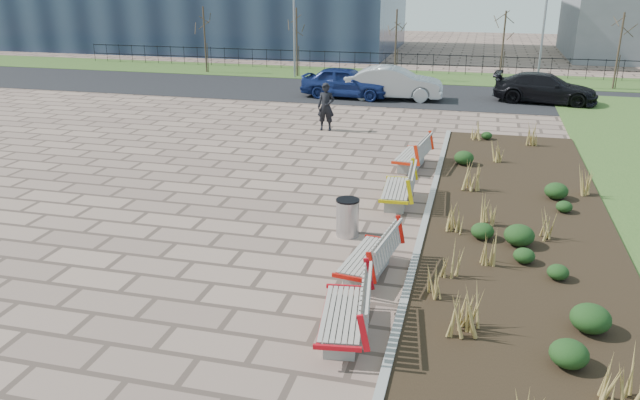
% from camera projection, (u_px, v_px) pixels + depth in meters
% --- Properties ---
extents(ground, '(120.00, 120.00, 0.00)m').
position_uv_depth(ground, '(213.00, 283.00, 12.80)').
color(ground, '#876C5C').
rests_on(ground, ground).
extents(planting_bed, '(4.50, 18.00, 0.10)m').
position_uv_depth(planting_bed, '(520.00, 221.00, 15.87)').
color(planting_bed, black).
rests_on(planting_bed, ground).
extents(planting_curb, '(0.16, 18.00, 0.15)m').
position_uv_depth(planting_curb, '(428.00, 212.00, 16.41)').
color(planting_curb, gray).
rests_on(planting_curb, ground).
extents(grass_verge_far, '(80.00, 5.00, 0.04)m').
position_uv_depth(grass_verge_far, '(398.00, 76.00, 38.26)').
color(grass_verge_far, '#33511E').
rests_on(grass_verge_far, ground).
extents(road, '(80.00, 7.00, 0.02)m').
position_uv_depth(road, '(382.00, 94.00, 32.81)').
color(road, black).
rests_on(road, ground).
extents(bench_a, '(1.18, 2.20, 1.00)m').
position_uv_depth(bench_a, '(343.00, 311.00, 10.79)').
color(bench_a, red).
rests_on(bench_a, ground).
extents(bench_b, '(1.18, 2.20, 1.00)m').
position_uv_depth(bench_b, '(368.00, 254.00, 12.97)').
color(bench_b, '#B8140C').
rests_on(bench_b, ground).
extents(bench_c, '(1.00, 2.14, 1.00)m').
position_uv_depth(bench_c, '(397.00, 187.00, 17.03)').
color(bench_c, '#D9C20B').
rests_on(bench_c, ground).
extents(bench_d, '(1.16, 2.20, 1.00)m').
position_uv_depth(bench_d, '(412.00, 153.00, 20.23)').
color(bench_d, red).
rests_on(bench_d, ground).
extents(litter_bin, '(0.55, 0.55, 0.91)m').
position_uv_depth(litter_bin, '(348.00, 218.00, 14.99)').
color(litter_bin, '#B2B2B7').
rests_on(litter_bin, ground).
extents(pedestrian, '(0.72, 0.50, 1.90)m').
position_uv_depth(pedestrian, '(326.00, 107.00, 24.93)').
color(pedestrian, black).
rests_on(pedestrian, ground).
extents(car_blue, '(4.62, 2.09, 1.54)m').
position_uv_depth(car_blue, '(346.00, 82.00, 31.47)').
color(car_blue, navy).
rests_on(car_blue, road).
extents(car_silver, '(4.93, 1.93, 1.60)m').
position_uv_depth(car_silver, '(394.00, 83.00, 31.07)').
color(car_silver, '#9DA0A4').
rests_on(car_silver, road).
extents(car_black, '(5.09, 2.60, 1.41)m').
position_uv_depth(car_black, '(545.00, 88.00, 30.23)').
color(car_black, black).
rests_on(car_black, road).
extents(tree_a, '(1.40, 1.40, 4.00)m').
position_uv_depth(tree_a, '(205.00, 40.00, 39.01)').
color(tree_a, '#4C3D2D').
rests_on(tree_a, grass_verge_far).
extents(tree_b, '(1.40, 1.40, 4.00)m').
position_uv_depth(tree_b, '(297.00, 42.00, 37.61)').
color(tree_b, '#4C3D2D').
rests_on(tree_b, grass_verge_far).
extents(tree_c, '(1.40, 1.40, 4.00)m').
position_uv_depth(tree_c, '(396.00, 45.00, 36.21)').
color(tree_c, '#4C3D2D').
rests_on(tree_c, grass_verge_far).
extents(tree_d, '(1.40, 1.40, 4.00)m').
position_uv_depth(tree_d, '(503.00, 48.00, 34.80)').
color(tree_d, '#4C3D2D').
rests_on(tree_d, grass_verge_far).
extents(tree_e, '(1.40, 1.40, 4.00)m').
position_uv_depth(tree_e, '(619.00, 51.00, 33.40)').
color(tree_e, '#4C3D2D').
rests_on(tree_e, grass_verge_far).
extents(lamp_west, '(0.24, 0.60, 6.00)m').
position_uv_depth(lamp_west, '(294.00, 26.00, 36.81)').
color(lamp_west, gray).
rests_on(lamp_west, grass_verge_far).
extents(lamp_east, '(0.24, 0.60, 6.00)m').
position_uv_depth(lamp_east, '(543.00, 31.00, 33.53)').
color(lamp_east, gray).
rests_on(lamp_east, grass_verge_far).
extents(railing_fence, '(44.00, 0.10, 1.20)m').
position_uv_depth(railing_fence, '(401.00, 63.00, 39.41)').
color(railing_fence, black).
rests_on(railing_fence, grass_verge_far).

